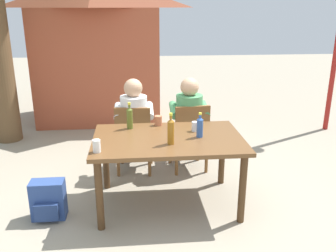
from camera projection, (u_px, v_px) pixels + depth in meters
name	position (u px, v px, depth m)	size (l,w,h in m)	color
ground_plane	(168.00, 203.00, 3.84)	(24.00, 24.00, 0.00)	gray
dining_table	(168.00, 146.00, 3.64)	(1.49, 0.98, 0.74)	brown
chair_far_left	(134.00, 135.00, 4.41)	(0.48, 0.48, 0.87)	brown
chair_far_right	(190.00, 134.00, 4.47)	(0.48, 0.48, 0.87)	brown
person_in_white_shirt	(134.00, 120.00, 4.46)	(0.47, 0.61, 1.18)	white
person_in_plaid_shirt	(188.00, 118.00, 4.52)	(0.47, 0.61, 1.18)	#4C935B
bottle_olive	(130.00, 117.00, 3.84)	(0.06, 0.06, 0.29)	#566623
bottle_amber	(171.00, 131.00, 3.40)	(0.06, 0.06, 0.30)	#996019
bottle_blue	(200.00, 127.00, 3.59)	(0.06, 0.06, 0.25)	#2D56A3
cup_terracotta	(158.00, 121.00, 3.97)	(0.08, 0.08, 0.11)	#BC6B47
cup_glass	(195.00, 126.00, 3.78)	(0.07, 0.07, 0.10)	silver
cup_white	(97.00, 146.00, 3.23)	(0.07, 0.07, 0.12)	white
table_knife	(171.00, 130.00, 3.83)	(0.03, 0.24, 0.01)	silver
backpack_by_near_side	(48.00, 201.00, 3.52)	(0.32, 0.24, 0.39)	#2D4784
brick_kiosk	(98.00, 46.00, 6.42)	(2.40, 1.63, 2.51)	#9E472D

